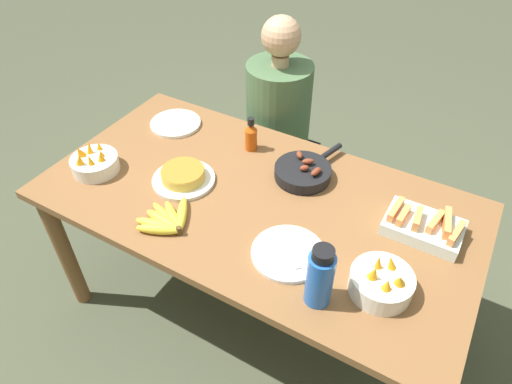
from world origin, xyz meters
name	(u,v)px	position (x,y,z in m)	size (l,w,h in m)	color
ground_plane	(256,307)	(0.00, 0.00, 0.00)	(14.00, 14.00, 0.00)	#474C38
dining_table	(256,215)	(0.00, 0.00, 0.64)	(1.69, 0.89, 0.74)	brown
banana_bunch	(167,221)	(-0.21, -0.29, 0.76)	(0.20, 0.24, 0.04)	yellow
melon_tray	(424,226)	(0.61, 0.14, 0.77)	(0.27, 0.18, 0.09)	silver
skillet	(304,172)	(0.10, 0.20, 0.77)	(0.23, 0.35, 0.08)	black
frittata_plate_center	(183,177)	(-0.30, -0.06, 0.76)	(0.25, 0.25, 0.06)	silver
empty_plate_near_front	(176,124)	(-0.58, 0.25, 0.75)	(0.24, 0.24, 0.02)	silver
empty_plate_far_left	(288,253)	(0.24, -0.19, 0.75)	(0.25, 0.25, 0.02)	silver
fruit_bowl_mango	(94,163)	(-0.66, -0.18, 0.78)	(0.19, 0.19, 0.12)	silver
fruit_bowl_citrus	(381,282)	(0.56, -0.18, 0.78)	(0.20, 0.20, 0.13)	silver
water_bottle	(320,277)	(0.40, -0.31, 0.85)	(0.08, 0.08, 0.23)	blue
hot_sauce_bottle	(251,136)	(-0.18, 0.27, 0.81)	(0.05, 0.05, 0.16)	#C64C0F
person_figure	(277,145)	(-0.25, 0.66, 0.49)	(0.36, 0.36, 1.18)	black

